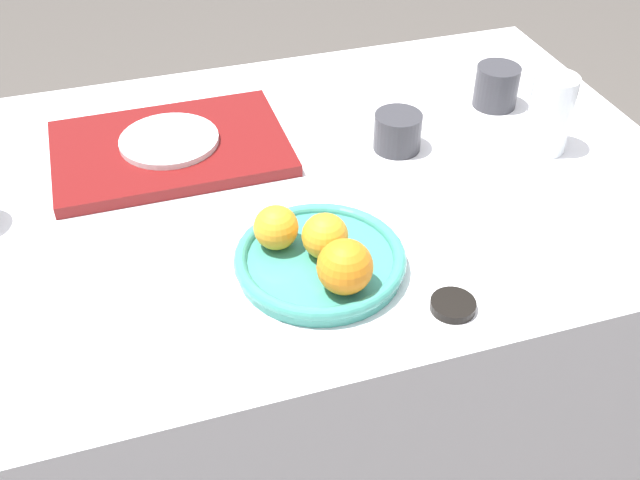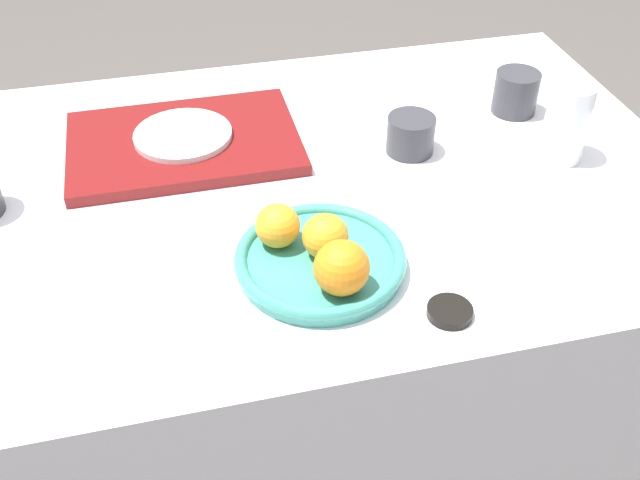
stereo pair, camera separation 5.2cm
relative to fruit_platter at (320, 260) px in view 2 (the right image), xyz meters
The scene contains 12 objects.
ground_plane 0.75m from the fruit_platter, 78.58° to the left, with size 12.00×12.00×0.00m, color #4C4742.
table 0.43m from the fruit_platter, 78.58° to the left, with size 1.19×0.82×0.70m.
fruit_platter is the anchor object (origin of this frame).
orange_0 0.04m from the fruit_platter, 30.89° to the left, with size 0.06×0.06×0.06m.
orange_1 0.07m from the fruit_platter, 138.53° to the left, with size 0.06×0.06×0.06m.
orange_2 0.08m from the fruit_platter, 79.89° to the right, with size 0.07×0.07×0.07m.
water_glass 0.48m from the fruit_platter, 21.72° to the left, with size 0.07×0.07×0.13m.
serving_tray 0.38m from the fruit_platter, 113.14° to the left, with size 0.37×0.26×0.02m.
side_plate 0.38m from the fruit_platter, 113.14° to the left, with size 0.16×0.16×0.01m.
cup_0 0.33m from the fruit_platter, 49.69° to the left, with size 0.08×0.08×0.06m.
cup_2 0.54m from the fruit_platter, 37.34° to the left, with size 0.08×0.08×0.07m.
soy_dish 0.18m from the fruit_platter, 41.96° to the right, with size 0.06×0.06×0.01m.
Camera 2 is at (-0.22, -0.94, 1.37)m, focal length 42.00 mm.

